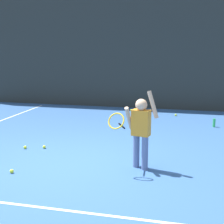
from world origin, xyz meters
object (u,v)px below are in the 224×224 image
Objects in this scene: water_bottle at (214,123)px; tennis_ball_1 at (131,110)px; tennis_ball_0 at (176,115)px; tennis_ball_4 at (44,147)px; tennis_player at (140,127)px; tennis_ball_3 at (12,171)px; tennis_ball_2 at (25,147)px.

water_bottle reaches higher than tennis_ball_1.
tennis_ball_0 and tennis_ball_1 have the same top height.
tennis_ball_4 is at bearing -102.28° from tennis_ball_1.
tennis_player reaches higher than tennis_ball_3.
tennis_ball_2 is (-1.34, -4.60, 0.00)m from tennis_ball_1.
tennis_player reaches higher than tennis_ball_2.
tennis_player reaches higher than tennis_ball_0.
tennis_ball_4 is at bearing 174.74° from tennis_player.
tennis_ball_1 and tennis_ball_2 have the same top height.
tennis_ball_2 is at bearing -124.08° from tennis_ball_0.
tennis_player is 5.31m from tennis_ball_1.
tennis_ball_3 is at bearing -113.52° from tennis_ball_0.
tennis_ball_3 and tennis_ball_4 have the same top height.
tennis_ball_4 is (-2.43, -4.02, 0.00)m from tennis_ball_0.
tennis_ball_4 is (-0.08, 1.39, 0.00)m from tennis_ball_3.
water_bottle is at bearing 50.98° from tennis_ball_3.
tennis_ball_3 is (-3.41, -4.21, -0.08)m from water_bottle.
tennis_ball_0 and tennis_ball_3 have the same top height.
water_bottle reaches higher than tennis_ball_4.
tennis_ball_0 is 5.00m from tennis_ball_2.
tennis_ball_2 is (-2.46, 0.55, -0.69)m from tennis_player.
tennis_ball_2 is at bearing -106.29° from tennis_ball_1.
tennis_ball_1 is (-1.11, 5.14, -0.69)m from tennis_player.
tennis_ball_1 is 5.94m from tennis_ball_3.
tennis_ball_1 is (-1.46, 0.46, 0.00)m from tennis_ball_0.
tennis_ball_0 is at bearing 98.19° from tennis_player.
tennis_ball_0 is (-1.05, 1.21, -0.08)m from water_bottle.
tennis_ball_0 is 1.53m from tennis_ball_1.
tennis_player is at bearing -111.91° from water_bottle.
tennis_ball_2 is 1.35m from tennis_ball_3.
water_bottle reaches higher than tennis_ball_3.
tennis_player is 3.80m from water_bottle.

